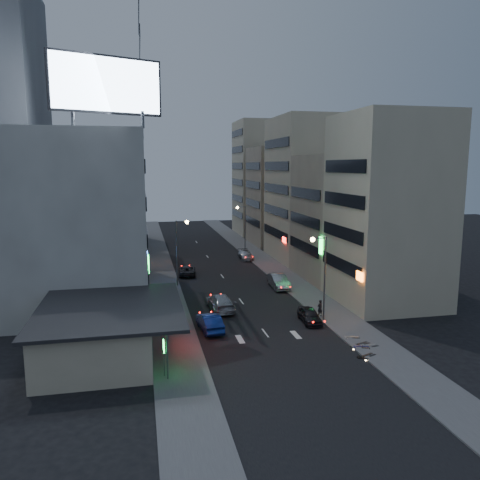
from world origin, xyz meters
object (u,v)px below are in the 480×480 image
object	(u,v)px
parked_car_right_near	(309,315)
road_car_silver	(220,302)
parked_car_right_mid	(278,281)
road_car_blue	(210,322)
scooter_blue	(369,340)
scooter_silver_a	(375,338)
person	(320,308)
parked_car_right_far	(246,255)
scooter_black_b	(366,335)
parked_car_left	(187,271)
scooter_black_a	(371,346)
scooter_silver_b	(359,330)

from	to	relation	value
parked_car_right_near	road_car_silver	distance (m)	9.41
parked_car_right_mid	road_car_blue	distance (m)	16.53
scooter_blue	scooter_silver_a	bearing A→B (deg)	-45.30
person	parked_car_right_mid	bearing A→B (deg)	-109.43
parked_car_right_far	road_car_silver	xyz separation A→B (m)	(-8.36, -25.05, 0.12)
parked_car_right_far	scooter_blue	bearing A→B (deg)	-87.08
parked_car_right_near	parked_car_right_mid	distance (m)	12.70
scooter_black_b	road_car_blue	bearing A→B (deg)	46.16
parked_car_right_near	parked_car_right_far	size ratio (longest dim) A/B	0.84
parked_car_left	person	xyz separation A→B (m)	(10.88, -20.48, 0.29)
parked_car_right_far	person	bearing A→B (deg)	-88.34
parked_car_right_far	scooter_silver_a	size ratio (longest dim) A/B	2.79
parked_car_right_far	scooter_black_a	xyz separation A→B (m)	(1.30, -38.81, -0.01)
scooter_black_a	scooter_blue	size ratio (longest dim) A/B	1.01
road_car_silver	scooter_black_a	distance (m)	16.81
parked_car_right_far	road_car_silver	bearing A→B (deg)	-108.25
parked_car_right_near	scooter_silver_b	world-z (taller)	parked_car_right_near
scooter_silver_b	parked_car_right_near	bearing A→B (deg)	45.04
parked_car_left	parked_car_right_far	world-z (taller)	parked_car_right_far
parked_car_right_far	scooter_blue	world-z (taller)	parked_car_right_far
parked_car_right_near	scooter_black_a	xyz separation A→B (m)	(2.05, -8.21, 0.00)
parked_car_right_mid	person	size ratio (longest dim) A/B	3.07
parked_car_left	parked_car_right_mid	bearing A→B (deg)	144.45
parked_car_right_near	scooter_blue	size ratio (longest dim) A/B	2.20
parked_car_right_mid	road_car_silver	bearing A→B (deg)	-138.14
parked_car_right_mid	scooter_silver_b	world-z (taller)	parked_car_right_mid
parked_car_right_mid	scooter_blue	xyz separation A→B (m)	(1.78, -19.64, -0.15)
parked_car_right_near	scooter_silver_b	size ratio (longest dim) A/B	2.26
road_car_blue	scooter_black_a	size ratio (longest dim) A/B	2.54
parked_car_left	scooter_silver_a	xyz separation A→B (m)	(12.65, -28.27, -0.01)
road_car_blue	scooter_silver_a	xyz separation A→B (m)	(12.83, -6.38, -0.13)
parked_car_right_mid	scooter_black_a	distance (m)	20.93
road_car_silver	scooter_blue	size ratio (longest dim) A/B	3.09
scooter_black_b	scooter_silver_a	bearing A→B (deg)	-166.64
scooter_silver_a	scooter_black_b	xyz separation A→B (m)	(-0.47, 0.73, 0.02)
parked_car_right_mid	scooter_blue	bearing A→B (deg)	-83.44
parked_car_left	scooter_silver_b	bearing A→B (deg)	120.62
road_car_silver	scooter_black_a	size ratio (longest dim) A/B	3.05
road_car_blue	scooter_silver_b	bearing A→B (deg)	154.81
parked_car_right_mid	scooter_black_b	world-z (taller)	parked_car_right_mid
road_car_silver	person	bearing A→B (deg)	151.44
parked_car_right_mid	parked_car_right_far	world-z (taller)	parked_car_right_mid
road_car_blue	road_car_silver	size ratio (longest dim) A/B	0.83
person	scooter_black_b	xyz separation A→B (m)	(1.30, -7.06, -0.27)
person	scooter_black_a	distance (m)	9.40
road_car_blue	scooter_silver_b	xyz separation A→B (m)	(12.28, -4.48, -0.11)
parked_car_left	person	size ratio (longest dim) A/B	2.87
road_car_blue	scooter_blue	world-z (taller)	road_car_blue
parked_car_left	person	world-z (taller)	person
parked_car_right_mid	parked_car_right_far	bearing A→B (deg)	91.38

